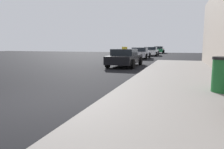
% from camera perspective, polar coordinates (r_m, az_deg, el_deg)
% --- Properties ---
extents(ground_plane, '(80.00, 80.00, 0.00)m').
position_cam_1_polar(ground_plane, '(5.77, -26.15, -8.28)').
color(ground_plane, black).
extents(sidewalk, '(4.00, 32.00, 0.15)m').
position_cam_1_polar(sidewalk, '(4.20, 18.32, -12.85)').
color(sidewalk, gray).
rests_on(sidewalk, ground_plane).
extents(trash_bin, '(0.68, 0.68, 1.06)m').
position_cam_1_polar(trash_bin, '(6.99, 28.49, 0.03)').
color(trash_bin, '#195926').
rests_on(trash_bin, sidewalk).
extents(car_black, '(1.95, 4.50, 1.43)m').
position_cam_1_polar(car_black, '(15.09, 3.64, 4.72)').
color(car_black, black).
rests_on(car_black, ground_plane).
extents(car_silver, '(1.99, 4.10, 1.27)m').
position_cam_1_polar(car_silver, '(24.02, 7.81, 5.93)').
color(car_silver, '#B7B7BF').
rests_on(car_silver, ground_plane).
extents(car_white, '(2.04, 4.48, 1.27)m').
position_cam_1_polar(car_white, '(30.98, 10.72, 6.35)').
color(car_white, white).
rests_on(car_white, ground_plane).
extents(car_green, '(1.98, 4.20, 1.27)m').
position_cam_1_polar(car_green, '(40.53, 12.80, 6.69)').
color(car_green, '#196638').
rests_on(car_green, ground_plane).
extents(car_red, '(1.94, 4.10, 1.27)m').
position_cam_1_polar(car_red, '(47.34, 12.94, 6.86)').
color(car_red, red).
rests_on(car_red, ground_plane).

